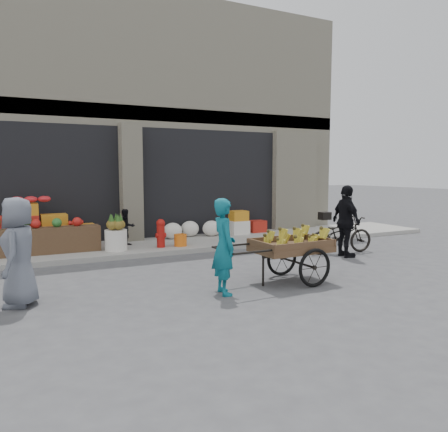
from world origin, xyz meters
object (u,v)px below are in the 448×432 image
banana_cart (289,244)px  vendor_woman (224,246)px  orange_bucket (180,240)px  seated_person (126,227)px  cyclist (346,221)px  vendor_grey (19,252)px  fire_hydrant (161,232)px  bicycle (341,235)px  pineapple_bin (116,240)px

banana_cart → vendor_woman: 1.39m
orange_bucket → seated_person: seated_person is taller
orange_bucket → cyclist: bearing=-37.9°
seated_person → vendor_grey: (-2.57, -3.86, 0.23)m
fire_hydrant → seated_person: (-0.70, 0.65, 0.08)m
banana_cart → vendor_woman: vendor_woman is taller
seated_person → fire_hydrant: bearing=-52.9°
banana_cart → bicycle: bearing=30.6°
fire_hydrant → orange_bucket: (0.50, -0.05, -0.23)m
fire_hydrant → vendor_grey: size_ratio=0.43×
seated_person → vendor_grey: size_ratio=0.57×
orange_bucket → cyclist: cyclist is taller
banana_cart → cyclist: cyclist is taller
vendor_grey → bicycle: 7.25m
bicycle → cyclist: bearing=161.6°
vendor_woman → seated_person: bearing=12.4°
pineapple_bin → cyclist: size_ratio=0.31×
orange_bucket → banana_cart: bearing=-80.6°
pineapple_bin → vendor_grey: 3.94m
orange_bucket → vendor_grey: (-3.77, -3.16, 0.55)m
bicycle → vendor_woman: bearing=122.6°
pineapple_bin → orange_bucket: 1.61m
banana_cart → vendor_woman: bearing=-175.8°
fire_hydrant → bicycle: bicycle is taller
orange_bucket → cyclist: size_ratio=0.19×
vendor_grey → fire_hydrant: bearing=150.9°
orange_bucket → seated_person: 1.42m
pineapple_bin → vendor_grey: (-2.17, -3.26, 0.45)m
orange_bucket → cyclist: (3.19, -2.48, 0.57)m
fire_hydrant → cyclist: 4.49m
bicycle → vendor_grey: bearing=106.7°
vendor_woman → bicycle: size_ratio=0.92×
pineapple_bin → fire_hydrant: fire_hydrant is taller
seated_person → vendor_woman: bearing=-94.4°
bicycle → seated_person: bearing=66.9°
pineapple_bin → seated_person: 0.75m
orange_bucket → vendor_woman: vendor_woman is taller
banana_cart → vendor_grey: vendor_grey is taller
pineapple_bin → fire_hydrant: bearing=-2.6°
bicycle → cyclist: size_ratio=1.02×
pineapple_bin → vendor_woman: size_ratio=0.33×
fire_hydrant → vendor_woman: 4.03m
vendor_grey → vendor_woman: bearing=91.5°
seated_person → bicycle: size_ratio=0.54×
fire_hydrant → orange_bucket: fire_hydrant is taller
banana_cart → vendor_grey: (-4.40, 0.66, 0.12)m
vendor_grey → bicycle: bearing=115.0°
seated_person → vendor_grey: 4.64m
seated_person → cyclist: size_ratio=0.55×
vendor_woman → bicycle: 4.56m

